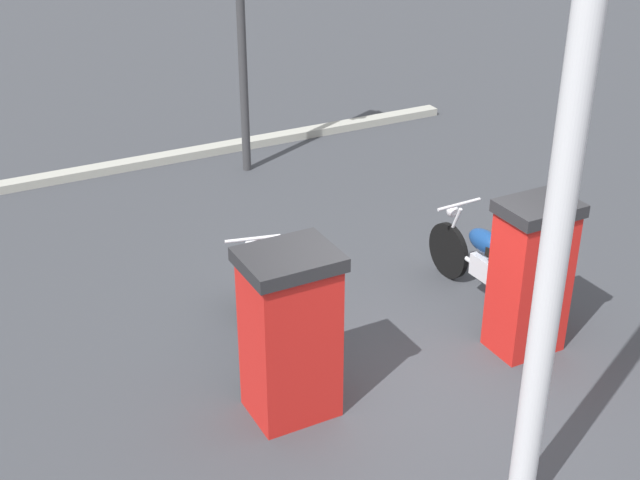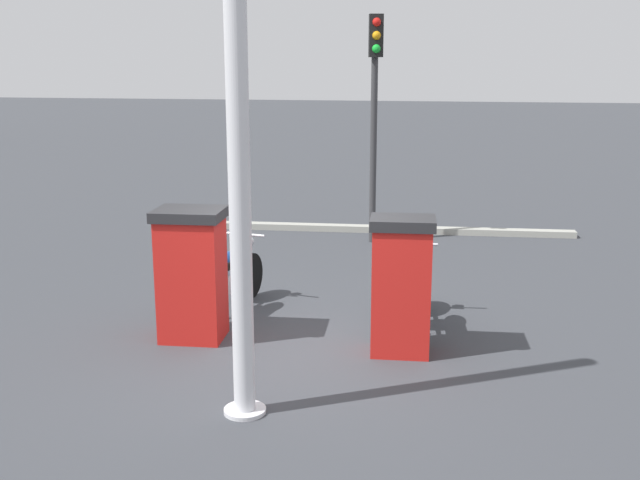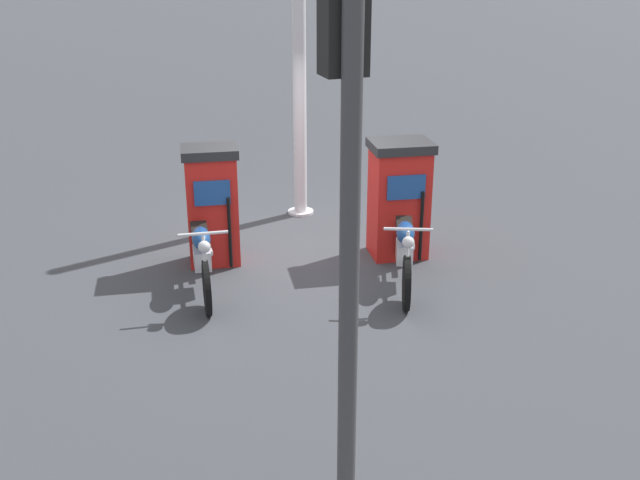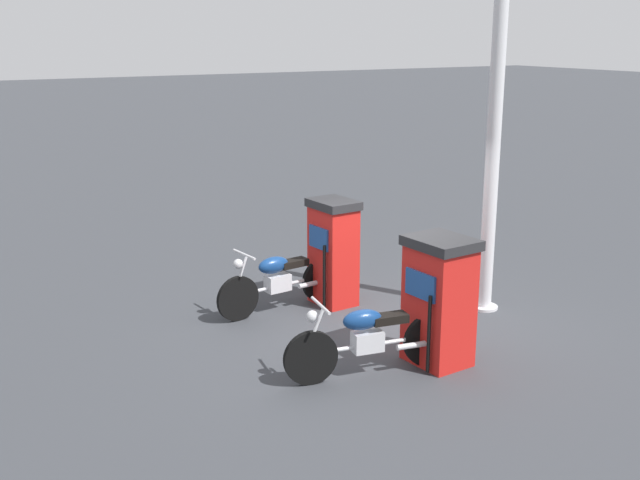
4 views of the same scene
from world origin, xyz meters
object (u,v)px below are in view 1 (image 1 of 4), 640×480
object	(u,v)px
fuel_pump_far	(290,333)
motorcycle_near_pump	(489,265)
canopy_support_pole	(556,237)
fuel_pump_near	(530,276)
motorcycle_far_pump	(265,311)

from	to	relation	value
fuel_pump_far	motorcycle_near_pump	xyz separation A→B (m)	(0.84, -2.59, -0.33)
canopy_support_pole	fuel_pump_far	bearing A→B (deg)	32.94
motorcycle_near_pump	canopy_support_pole	bearing A→B (deg)	151.65
fuel_pump_near	motorcycle_far_pump	xyz separation A→B (m)	(0.92, 2.36, -0.34)
fuel_pump_near	fuel_pump_far	world-z (taller)	fuel_pump_far
motorcycle_far_pump	canopy_support_pole	xyz separation A→B (m)	(-2.72, -1.06, 1.86)
fuel_pump_near	motorcycle_far_pump	world-z (taller)	fuel_pump_near
fuel_pump_far	motorcycle_near_pump	bearing A→B (deg)	-72.08
motorcycle_near_pump	motorcycle_far_pump	distance (m)	2.48
motorcycle_far_pump	fuel_pump_far	bearing A→B (deg)	173.23
fuel_pump_near	canopy_support_pole	xyz separation A→B (m)	(-1.80, 1.30, 1.52)
motorcycle_near_pump	fuel_pump_far	bearing A→B (deg)	107.92
fuel_pump_near	motorcycle_near_pump	world-z (taller)	fuel_pump_near
fuel_pump_near	canopy_support_pole	bearing A→B (deg)	144.13
fuel_pump_far	fuel_pump_near	bearing A→B (deg)	-90.00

